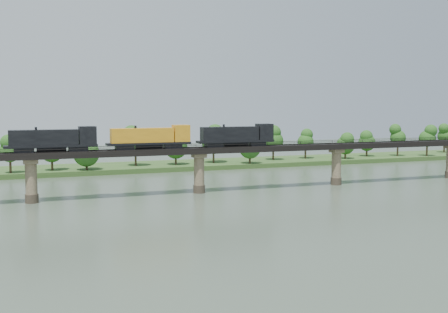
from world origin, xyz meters
name	(u,v)px	position (x,y,z in m)	size (l,w,h in m)	color
ground	(246,215)	(0.00, 0.00, 0.00)	(400.00, 400.00, 0.00)	#394838
far_bank	(149,167)	(0.00, 85.00, 0.80)	(300.00, 24.00, 1.60)	#2C4B1E
bridge	(199,171)	(0.00, 30.00, 5.46)	(236.00, 30.00, 11.50)	#473A2D
bridge_superstructure	(199,146)	(0.00, 30.00, 11.79)	(220.00, 4.90, 0.75)	black
far_treeline	(127,145)	(-8.21, 80.52, 8.83)	(289.06, 17.54, 13.60)	#382619
freight_train	(118,138)	(-20.12, 30.00, 14.23)	(83.04, 3.24, 5.72)	black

